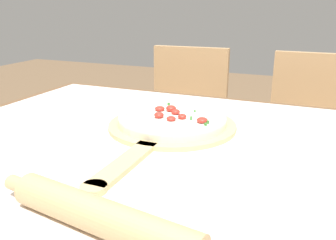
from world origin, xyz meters
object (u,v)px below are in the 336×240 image
at_px(rolling_pin, 102,217).
at_px(chair_left, 184,124).
at_px(chair_right, 310,140).
at_px(pizza, 172,119).
at_px(pizza_peel, 168,128).

bearing_deg(rolling_pin, chair_left, 104.46).
xyz_separation_m(chair_left, chair_right, (0.59, 0.00, 0.00)).
bearing_deg(chair_right, chair_left, -179.93).
xyz_separation_m(pizza, chair_right, (0.35, 0.74, -0.28)).
height_order(chair_left, chair_right, same).
bearing_deg(pizza_peel, chair_right, 65.28).
distance_m(chair_left, chair_right, 0.59).
xyz_separation_m(pizza_peel, rolling_pin, (0.08, -0.44, 0.02)).
bearing_deg(pizza, pizza_peel, -90.15).
bearing_deg(pizza, rolling_pin, -80.30).
distance_m(pizza, rolling_pin, 0.48).
height_order(rolling_pin, chair_right, chair_right).
bearing_deg(pizza, chair_right, 64.48).
bearing_deg(pizza_peel, rolling_pin, -79.69).
distance_m(pizza, chair_right, 0.87).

